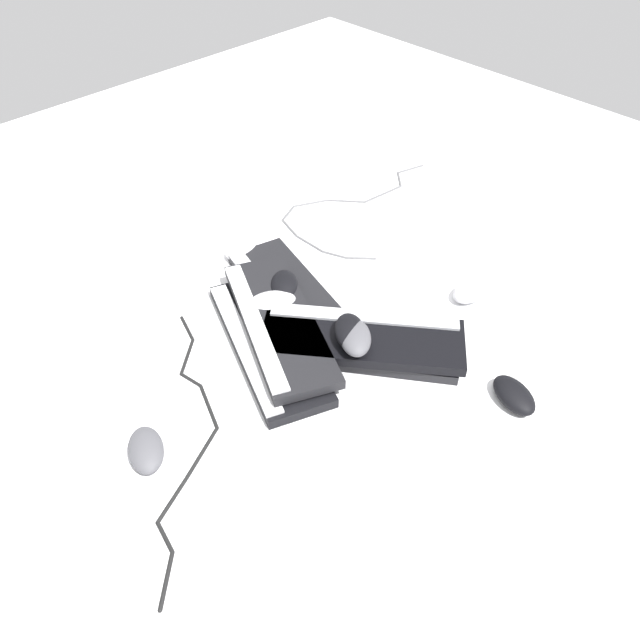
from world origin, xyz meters
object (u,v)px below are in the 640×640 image
Objects in this scene: mouse_0 at (284,286)px; keyboard_3 at (278,322)px; keyboard_1 at (358,344)px; mouse_5 at (355,337)px; mouse_1 at (242,247)px; keyboard_2 at (292,298)px; keyboard_4 at (362,338)px; keyboard_0 at (267,342)px; mouse_6 at (350,332)px; mouse_7 at (146,450)px; mouse_2 at (471,291)px; mouse_3 at (274,301)px; mouse_4 at (514,395)px.

keyboard_3 is at bearing -6.11° from mouse_0.
mouse_5 is (0.04, 0.03, 0.07)m from keyboard_1.
mouse_0 reaches higher than mouse_1.
keyboard_1 and keyboard_2 have the same top height.
keyboard_4 is 3.97× the size of mouse_0.
keyboard_0 is at bearing -132.65° from mouse_1.
mouse_7 is (0.46, -0.09, -0.06)m from mouse_6.
mouse_2 is (-0.32, 0.29, 0.01)m from keyboard_2.
keyboard_0 is at bearing 73.61° from mouse_6.
keyboard_4 reaches higher than keyboard_0.
mouse_0 reaches higher than keyboard_0.
mouse_5 is at bearing -78.68° from mouse_7.
mouse_0 reaches higher than keyboard_1.
mouse_3 reaches higher than mouse_2.
keyboard_3 reaches higher than keyboard_1.
mouse_2 is (-0.32, 0.07, 0.01)m from keyboard_1.
mouse_5 reaches higher than mouse_7.
mouse_0 is 0.45m from mouse_2.
keyboard_1 is 0.08m from mouse_5.
mouse_2 is at bearing 167.57° from keyboard_1.
mouse_1 reaches higher than keyboard_2.
mouse_0 is 0.24m from mouse_6.
mouse_3 is (0.06, -0.22, 0.01)m from keyboard_4.
mouse_4 reaches higher than keyboard_0.
keyboard_1 is 0.96× the size of keyboard_3.
mouse_0 is at bearing 141.56° from mouse_2.
mouse_5 reaches higher than keyboard_4.
mouse_5 is (0.36, -0.05, 0.06)m from mouse_2.
mouse_1 is at bearing -94.58° from keyboard_4.
mouse_5 reaches higher than mouse_1.
keyboard_1 is 0.08m from mouse_6.
keyboard_2 is 4.21× the size of mouse_2.
keyboard_4 is 0.05m from mouse_6.
keyboard_0 is 0.21m from keyboard_4.
mouse_2 and mouse_7 have the same top height.
mouse_0 is 1.00× the size of mouse_7.
keyboard_0 is 4.22× the size of mouse_4.
keyboard_4 is at bearing -39.98° from mouse_3.
mouse_1 is at bearing -153.96° from mouse_4.
keyboard_0 is 4.22× the size of mouse_7.
mouse_6 is (-0.03, 0.21, 0.03)m from mouse_3.
mouse_6 is (0.03, -0.01, 0.04)m from keyboard_4.
mouse_7 is at bearing -10.96° from keyboard_4.
keyboard_3 is 0.18m from mouse_6.
mouse_6 is (0.04, 0.22, 0.07)m from keyboard_2.
keyboard_0 is 1.00× the size of keyboard_2.
mouse_0 is 1.00× the size of mouse_4.
mouse_7 is at bearing -157.80° from mouse_1.
keyboard_3 is at bearing -55.45° from mouse_7.
mouse_7 is at bearing 9.97° from keyboard_0.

